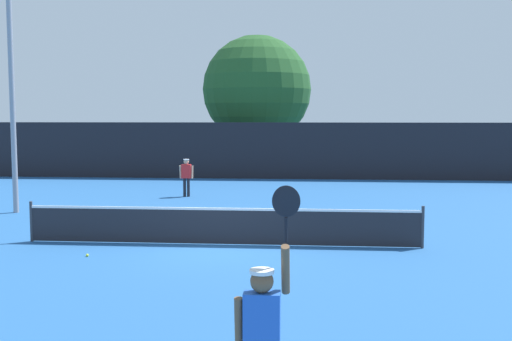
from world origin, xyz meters
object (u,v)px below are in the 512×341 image
at_px(player_serving, 263,324).
at_px(parked_car_mid, 235,155).
at_px(parked_car_near, 152,155).
at_px(tennis_ball, 87,255).
at_px(parked_car_far, 302,155).
at_px(light_pole, 11,57).
at_px(large_tree, 257,90).
at_px(player_receiving, 186,174).

bearing_deg(player_serving, parked_car_mid, 97.22).
xyz_separation_m(parked_car_near, parked_car_mid, (5.33, 0.63, 0.00)).
bearing_deg(tennis_ball, parked_car_far, 79.18).
height_order(tennis_ball, parked_car_mid, parked_car_mid).
xyz_separation_m(parked_car_near, parked_car_far, (9.73, 0.46, 0.00)).
bearing_deg(light_pole, tennis_ball, -52.29).
xyz_separation_m(large_tree, parked_car_mid, (-1.68, 2.72, -4.11)).
distance_m(player_serving, large_tree, 30.90).
bearing_deg(light_pole, parked_car_mid, 74.83).
relative_size(light_pole, large_tree, 1.16).
xyz_separation_m(tennis_ball, parked_car_near, (-4.85, 25.07, 0.74)).
bearing_deg(player_serving, tennis_ball, 121.76).
bearing_deg(parked_car_near, player_serving, -71.15).
relative_size(parked_car_near, parked_car_far, 0.99).
xyz_separation_m(player_serving, parked_car_near, (-9.55, 32.66, -0.38)).
xyz_separation_m(light_pole, parked_car_mid, (5.28, 19.49, -4.53)).
bearing_deg(large_tree, parked_car_mid, 121.77).
xyz_separation_m(player_serving, large_tree, (-2.53, 30.57, 3.73)).
bearing_deg(light_pole, parked_car_far, 63.38).
bearing_deg(large_tree, player_receiving, -98.94).
xyz_separation_m(large_tree, parked_car_near, (-7.02, 2.09, -4.11)).
bearing_deg(large_tree, parked_car_far, 43.16).
distance_m(player_serving, light_pole, 17.26).
relative_size(light_pole, parked_car_mid, 2.22).
height_order(player_serving, large_tree, large_tree).
relative_size(player_receiving, large_tree, 0.19).
xyz_separation_m(tennis_ball, parked_car_far, (4.88, 25.53, 0.74)).
bearing_deg(tennis_ball, large_tree, 84.62).
height_order(player_receiving, large_tree, large_tree).
bearing_deg(light_pole, player_serving, -55.45).
xyz_separation_m(light_pole, large_tree, (6.97, 16.77, -0.42)).
distance_m(parked_car_mid, parked_car_far, 4.40).
relative_size(player_serving, light_pole, 0.28).
bearing_deg(player_receiving, tennis_ball, 88.70).
bearing_deg(parked_car_near, player_receiving, -67.83).
height_order(player_serving, player_receiving, player_serving).
height_order(parked_car_near, parked_car_far, same).
relative_size(player_serving, parked_car_far, 0.60).
height_order(light_pole, large_tree, light_pole).
distance_m(parked_car_near, parked_car_far, 9.74).
bearing_deg(tennis_ball, parked_car_near, 100.95).
bearing_deg(parked_car_mid, player_receiving, -89.35).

